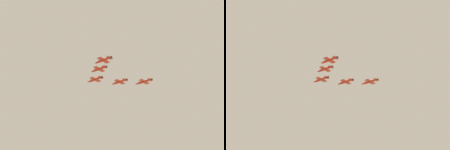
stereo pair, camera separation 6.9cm
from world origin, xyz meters
The scene contains 5 objects.
jet_lead centered at (12.30, 5.19, 146.93)m, with size 14.27×9.20×3.07m.
jet_left_wingman centered at (27.20, -1.07, 146.76)m, with size 13.88×8.98×2.99m.
jet_right_wingman centered at (20.88, 18.89, 145.42)m, with size 14.11×9.11×3.04m.
jet_left_outer centered at (42.10, -7.33, 144.74)m, with size 14.12×9.11×3.04m.
jet_right_outer centered at (29.46, 32.59, 145.72)m, with size 14.41×9.34×3.11m.
Camera 1 is at (220.31, -118.87, 34.77)m, focal length 64.56 mm.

